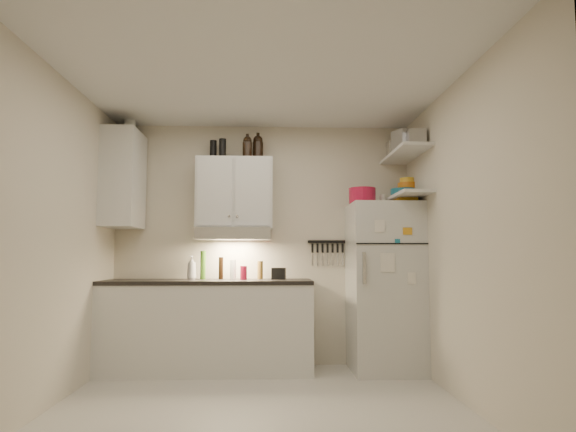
{
  "coord_description": "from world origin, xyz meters",
  "views": [
    {
      "loc": [
        0.06,
        -3.76,
        1.14
      ],
      "look_at": [
        0.25,
        0.9,
        1.55
      ],
      "focal_mm": 30.0,
      "sensor_mm": 36.0,
      "label": 1
    }
  ],
  "objects": [
    {
      "name": "clear_bottle",
      "position": [
        -0.31,
        1.31,
        1.02
      ],
      "size": [
        0.07,
        0.07,
        0.2
      ],
      "primitive_type": "cylinder",
      "rotation": [
        0.0,
        0.0,
        -0.05
      ],
      "color": "silver",
      "rests_on": "countertop"
    },
    {
      "name": "side_jar",
      "position": [
        -1.41,
        1.29,
        2.53
      ],
      "size": [
        0.14,
        0.14,
        0.16
      ],
      "primitive_type": "cylinder",
      "rotation": [
        0.0,
        0.0,
        0.14
      ],
      "color": "silver",
      "rests_on": "side_cabinet"
    },
    {
      "name": "countertop",
      "position": [
        -0.55,
        1.2,
        0.9
      ],
      "size": [
        2.1,
        0.62,
        0.04
      ],
      "primitive_type": "cube",
      "color": "black",
      "rests_on": "base_cabinet"
    },
    {
      "name": "fridge",
      "position": [
        1.25,
        1.16,
        0.85
      ],
      "size": [
        0.7,
        0.68,
        1.7
      ],
      "primitive_type": "cube",
      "color": "silver",
      "rests_on": "floor"
    },
    {
      "name": "caddy",
      "position": [
        0.17,
        1.27,
        0.98
      ],
      "size": [
        0.16,
        0.12,
        0.12
      ],
      "primitive_type": "cube",
      "rotation": [
        0.0,
        0.0,
        -0.17
      ],
      "color": "black",
      "rests_on": "countertop"
    },
    {
      "name": "right_wall",
      "position": [
        1.61,
        0.0,
        1.3
      ],
      "size": [
        0.02,
        3.0,
        2.6
      ],
      "primitive_type": "cube",
      "color": "beige",
      "rests_on": "ground"
    },
    {
      "name": "tin_b",
      "position": [
        1.49,
        0.78,
        2.3
      ],
      "size": [
        0.18,
        0.18,
        0.17
      ],
      "primitive_type": "cube",
      "rotation": [
        0.0,
        0.0,
        -0.09
      ],
      "color": "#AAAAAD",
      "rests_on": "shelf_hi"
    },
    {
      "name": "knife_strip",
      "position": [
        0.7,
        1.49,
        1.32
      ],
      "size": [
        0.42,
        0.02,
        0.03
      ],
      "primitive_type": "cube",
      "color": "black",
      "rests_on": "back_wall"
    },
    {
      "name": "left_wall",
      "position": [
        -1.61,
        0.0,
        1.3
      ],
      "size": [
        0.02,
        3.0,
        2.6
      ],
      "primitive_type": "cube",
      "color": "beige",
      "rests_on": "ground"
    },
    {
      "name": "range_hood",
      "position": [
        -0.3,
        1.27,
        1.39
      ],
      "size": [
        0.76,
        0.46,
        0.12
      ],
      "primitive_type": "cube",
      "color": "silver",
      "rests_on": "back_wall"
    },
    {
      "name": "side_cabinet",
      "position": [
        -1.44,
        1.2,
        1.95
      ],
      "size": [
        0.33,
        0.55,
        1.0
      ],
      "primitive_type": "cube",
      "color": "silver",
      "rests_on": "left_wall"
    },
    {
      "name": "ceiling",
      "position": [
        0.0,
        0.0,
        2.61
      ],
      "size": [
        3.2,
        3.0,
        0.02
      ],
      "primitive_type": "cube",
      "color": "silver",
      "rests_on": "ground"
    },
    {
      "name": "back_wall",
      "position": [
        0.0,
        1.51,
        1.3
      ],
      "size": [
        3.2,
        0.02,
        2.6
      ],
      "primitive_type": "cube",
      "color": "beige",
      "rests_on": "ground"
    },
    {
      "name": "shelf_lo",
      "position": [
        1.45,
        1.02,
        1.76
      ],
      "size": [
        0.3,
        0.95,
        0.03
      ],
      "primitive_type": "cube",
      "color": "silver",
      "rests_on": "right_wall"
    },
    {
      "name": "floor",
      "position": [
        0.0,
        0.0,
        -0.01
      ],
      "size": [
        3.2,
        3.0,
        0.02
      ],
      "primitive_type": "cube",
      "color": "beige",
      "rests_on": "ground"
    },
    {
      "name": "red_jar",
      "position": [
        -0.19,
        1.21,
        0.99
      ],
      "size": [
        0.09,
        0.09,
        0.14
      ],
      "primitive_type": "cylinder",
      "rotation": [
        0.0,
        0.0,
        -0.34
      ],
      "color": "#A91334",
      "rests_on": "countertop"
    },
    {
      "name": "tin_a",
      "position": [
        1.43,
        0.95,
        2.32
      ],
      "size": [
        0.26,
        0.25,
        0.21
      ],
      "primitive_type": "cube",
      "rotation": [
        0.0,
        0.0,
        0.4
      ],
      "color": "#AAAAAD",
      "rests_on": "shelf_hi"
    },
    {
      "name": "thermos_a",
      "position": [
        -0.43,
        1.33,
        2.31
      ],
      "size": [
        0.08,
        0.08,
        0.22
      ],
      "primitive_type": "cylinder",
      "rotation": [
        0.0,
        0.0,
        0.11
      ],
      "color": "black",
      "rests_on": "upper_cabinet"
    },
    {
      "name": "thermos_b",
      "position": [
        -0.54,
        1.4,
        2.31
      ],
      "size": [
        0.08,
        0.08,
        0.21
      ],
      "primitive_type": "cylinder",
      "rotation": [
        0.0,
        0.0,
        0.06
      ],
      "color": "black",
      "rests_on": "upper_cabinet"
    },
    {
      "name": "pepper_mill",
      "position": [
        -0.03,
        1.35,
        1.01
      ],
      "size": [
        0.08,
        0.08,
        0.19
      ],
      "primitive_type": "cylinder",
      "rotation": [
        0.0,
        0.0,
        0.42
      ],
      "color": "brown",
      "rests_on": "countertop"
    },
    {
      "name": "vinegar_bottle",
      "position": [
        -0.44,
        1.32,
        1.04
      ],
      "size": [
        0.05,
        0.05,
        0.23
      ],
      "primitive_type": "cylinder",
      "rotation": [
        0.0,
        0.0,
        -0.11
      ],
      "color": "black",
      "rests_on": "countertop"
    },
    {
      "name": "base_cabinet",
      "position": [
        -0.55,
        1.2,
        0.44
      ],
      "size": [
        2.1,
        0.6,
        0.88
      ],
      "primitive_type": "cube",
      "color": "silver",
      "rests_on": "floor"
    },
    {
      "name": "shelf_hi",
      "position": [
        1.45,
        1.02,
        2.2
      ],
      "size": [
        0.3,
        0.95,
        0.03
      ],
      "primitive_type": "cube",
      "color": "silver",
      "rests_on": "right_wall"
    },
    {
      "name": "bowl_yellow",
      "position": [
        1.55,
        1.29,
        1.97
      ],
      "size": [
        0.16,
        0.16,
        0.05
      ],
      "primitive_type": "cylinder",
      "color": "yellow",
      "rests_on": "bowl_orange"
    },
    {
      "name": "oil_bottle",
      "position": [
        -0.62,
        1.33,
        1.07
      ],
      "size": [
        0.07,
        0.07,
        0.3
      ],
      "primitive_type": "cylinder",
      "rotation": [
        0.0,
        0.0,
        0.28
      ],
      "color": "#3C6F1B",
      "rests_on": "countertop"
    },
    {
      "name": "spice_jar",
      "position": [
        1.25,
        1.17,
        1.75
      ],
      "size": [
        0.07,
        0.07,
        0.1
      ],
      "primitive_type": "cylinder",
      "rotation": [
        0.0,
        0.0,
        -0.15
      ],
      "color": "silver",
      "rests_on": "fridge"
    },
    {
      "name": "plates",
      "position": [
        1.48,
        1.0,
        1.8
      ],
      "size": [
        0.22,
        0.22,
        0.05
      ],
      "primitive_type": "cylinder",
      "rotation": [
        0.0,
        0.0,
        -0.08
      ],
      "color": "#196E8D",
      "rests_on": "shelf_lo"
    },
    {
      "name": "dutch_oven",
      "position": [
        1.02,
        1.12,
        1.78
      ],
      "size": [
        0.31,
        0.31,
        0.16
      ],
      "primitive_type": "cylinder",
      "rotation": [
        0.0,
        0.0,
        -0.14
      ],
      "color": "#A91334",
      "rests_on": "fridge"
    },
    {
      "name": "upper_cabinet",
      "position": [
        -0.3,
        1.33,
        1.83
      ],
      "size": [
        0.8,
        0.33,
        0.75
      ],
      "primitive_type": "cube",
      "color": "silver",
      "rests_on": "back_wall"
    },
    {
      "name": "bowl_teal",
      "position": [
        1.5,
        1.3,
        1.83
      ],
      "size": [
        0.26,
        0.26,
        0.11
      ],
      "primitive_type": "cylinder",
      "color": "#196E8D",
      "rests_on": "shelf_lo"
    },
    {
      "name": "bowl_orange",
      "position": [
        1.55,
        1.29,
        1.91
      ],
      "size": [
        0.21,
        0.21,
        0.06
      ],
      "primitive_type": "cylinder",
      "color": "orange",
      "rests_on": "bowl_teal"
    },
    {
      "name": "stock_pot",
      "position": [
        1.48,
        1.39,
        2.31
      ],
      "size": [
        0.33,
        0.33,
        0.19
      ],
      "primitive_type": "cylinder",
      "rotation": [
        0.0,
        0.0,
        0.25
      ],
      "color": "silver",
      "rests_on": "shelf_hi"
    },
    {
      "name": "growler_a",
      "position": [
        -0.17,
        1.27,
        2.32
      ],
      "size": [
        0.13,
        0.13,
        0.24
      ],
      "primitive_type": null,
      "rotation": [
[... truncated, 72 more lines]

